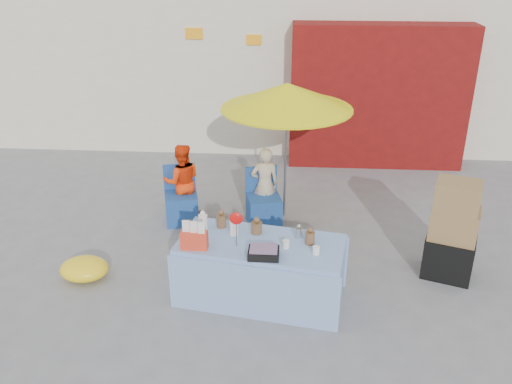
# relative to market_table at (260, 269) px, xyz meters

# --- Properties ---
(ground) EXTENTS (80.00, 80.00, 0.00)m
(ground) POSITION_rel_market_table_xyz_m (-0.31, 0.23, -0.39)
(ground) COLOR slate
(ground) RESTS_ON ground
(market_table) EXTENTS (2.08, 1.23, 1.18)m
(market_table) POSITION_rel_market_table_xyz_m (0.00, 0.00, 0.00)
(market_table) COLOR #849FD4
(market_table) RESTS_ON ground
(chair_left) EXTENTS (0.58, 0.57, 0.85)m
(chair_left) POSITION_rel_market_table_xyz_m (-1.31, 1.86, -0.13)
(chair_left) COLOR #1F4992
(chair_left) RESTS_ON ground
(chair_right) EXTENTS (0.58, 0.57, 0.85)m
(chair_right) POSITION_rel_market_table_xyz_m (-0.06, 1.86, -0.13)
(chair_right) COLOR #1F4992
(chair_right) RESTS_ON ground
(vendor_orange) EXTENTS (0.67, 0.58, 1.19)m
(vendor_orange) POSITION_rel_market_table_xyz_m (-1.31, 1.99, 0.21)
(vendor_orange) COLOR #FA3A0D
(vendor_orange) RESTS_ON ground
(vendor_beige) EXTENTS (0.48, 0.37, 1.16)m
(vendor_beige) POSITION_rel_market_table_xyz_m (-0.06, 1.99, 0.20)
(vendor_beige) COLOR #C9B38E
(vendor_beige) RESTS_ON ground
(umbrella) EXTENTS (1.90, 1.90, 2.09)m
(umbrella) POSITION_rel_market_table_xyz_m (0.24, 2.14, 1.51)
(umbrella) COLOR gray
(umbrella) RESTS_ON ground
(box_stack) EXTENTS (0.72, 0.65, 1.31)m
(box_stack) POSITION_rel_market_table_xyz_m (2.35, 0.63, 0.22)
(box_stack) COLOR black
(box_stack) RESTS_ON ground
(tarp_bundle) EXTENTS (0.63, 0.51, 0.28)m
(tarp_bundle) POSITION_rel_market_table_xyz_m (-2.24, 0.23, -0.25)
(tarp_bundle) COLOR yellow
(tarp_bundle) RESTS_ON ground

